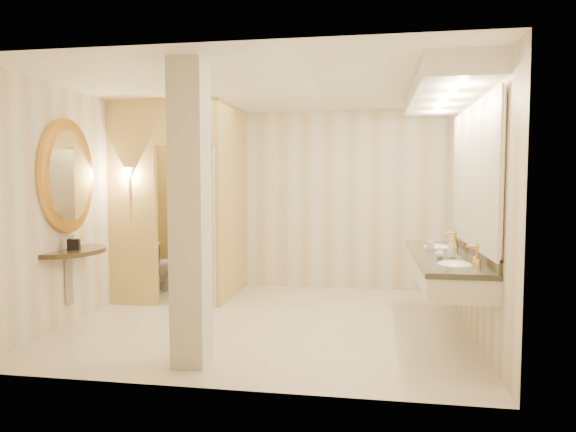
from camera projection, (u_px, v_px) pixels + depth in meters
The scene contains 16 objects.
floor at pixel (269, 321), 6.03m from camera, with size 4.50×4.50×0.00m, color silver.
ceiling at pixel (268, 88), 5.84m from camera, with size 4.50×4.50×0.00m, color white.
wall_back at pixel (294, 200), 7.91m from camera, with size 4.50×0.02×2.70m, color silver.
wall_front at pixel (217, 219), 3.97m from camera, with size 4.50×0.02×2.70m, color silver.
wall_left at pixel (89, 205), 6.30m from camera, with size 0.02×4.00×2.70m, color silver.
wall_right at pixel (471, 208), 5.58m from camera, with size 0.02×4.00×2.70m, color silver.
toilet_closet at pixel (203, 200), 7.07m from camera, with size 1.50×1.55×2.70m.
wall_sconce at pixel (130, 174), 6.64m from camera, with size 0.14×0.14×0.42m.
vanity at pixel (449, 183), 5.35m from camera, with size 0.75×2.54×2.09m.
console_shelf at pixel (68, 208), 5.79m from camera, with size 0.98×0.98×1.94m.
pillar at pixel (190, 215), 4.52m from camera, with size 0.30×0.30×2.70m, color beige.
tissue_box at pixel (74, 244), 5.73m from camera, with size 0.12×0.12×0.12m, color black.
toilet at pixel (157, 265), 7.60m from camera, with size 0.44×0.77×0.79m, color white.
soap_bottle_a at pixel (430, 243), 5.74m from camera, with size 0.06×0.07×0.14m, color beige.
soap_bottle_b at pixel (440, 253), 5.11m from camera, with size 0.09×0.09×0.11m, color silver.
soap_bottle_c at pixel (451, 248), 5.12m from camera, with size 0.08×0.08×0.20m, color #C6B28C.
Camera 1 is at (1.18, -5.82, 1.65)m, focal length 32.00 mm.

